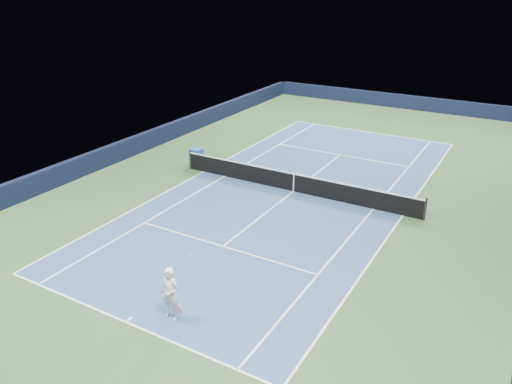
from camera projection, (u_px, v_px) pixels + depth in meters
The scene contains 18 objects.
ground at pixel (293, 191), 24.99m from camera, with size 40.00×40.00×0.00m, color #2C4C29.
wall_far at pixel (401, 101), 40.51m from camera, with size 22.00×0.35×1.10m, color black.
wall_left at pixel (131, 147), 29.75m from camera, with size 0.35×40.00×1.10m, color black.
court_surface at pixel (293, 191), 24.99m from camera, with size 10.97×23.77×0.01m, color navy.
baseline_far at pixel (369, 132), 34.42m from camera, with size 10.97×0.08×0.00m, color white.
baseline_near at pixel (126, 322), 15.56m from camera, with size 10.97×0.08×0.00m, color white.
sideline_doubles_right at pixel (403, 215), 22.47m from camera, with size 0.08×23.77×0.00m, color white.
sideline_doubles_left at pixel (204, 171), 27.51m from camera, with size 0.08×23.77×0.00m, color white.
sideline_singles_right at pixel (373, 209), 23.10m from camera, with size 0.08×23.77×0.00m, color white.
sideline_singles_left at pixel (225, 176), 26.88m from camera, with size 0.08×23.77×0.00m, color white.
service_line_far at pixel (340, 155), 30.07m from camera, with size 8.23×0.08×0.00m, color white.
service_line_near at pixel (223, 246), 19.91m from camera, with size 8.23×0.08×0.00m, color white.
center_service_line at pixel (293, 191), 24.99m from camera, with size 0.08×12.80×0.00m, color white.
center_mark_far at pixel (369, 133), 34.30m from camera, with size 0.08×0.30×0.00m, color white.
center_mark_near at pixel (129, 319), 15.67m from camera, with size 0.08×0.30×0.00m, color white.
tennis_net at pixel (294, 182), 24.79m from camera, with size 12.90×0.10×1.07m.
sponsor_cube at pixel (197, 157), 28.20m from camera, with size 0.68×0.64×1.00m.
tennis_player at pixel (170, 294), 15.41m from camera, with size 0.80×1.25×1.79m.
Camera 1 is at (9.86, -20.79, 9.94)m, focal length 35.00 mm.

